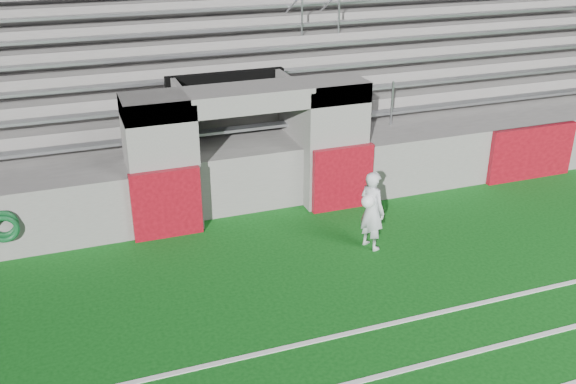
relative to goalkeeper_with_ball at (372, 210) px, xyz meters
name	(u,v)px	position (x,y,z in m)	size (l,w,h in m)	color
ground	(314,300)	(-1.61, -1.26, -0.76)	(90.00, 90.00, 0.00)	#0B4710
stadium_structure	(199,86)	(-1.61, 6.71, 0.73)	(26.00, 8.48, 5.42)	slate
goalkeeper_with_ball	(372,210)	(0.00, 0.00, 0.00)	(0.52, 0.63, 1.50)	#B7BBC2
hose_coil	(4,227)	(-6.23, 1.67, -0.06)	(0.52, 0.15, 0.59)	#0C3E1B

